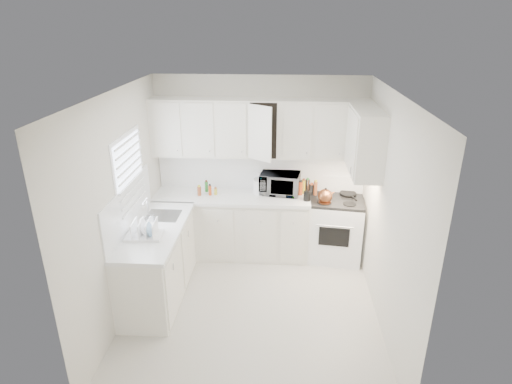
# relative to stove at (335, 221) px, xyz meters

# --- Properties ---
(floor) EXTENTS (3.20, 3.20, 0.00)m
(floor) POSITION_rel_stove_xyz_m (-1.10, -1.29, -0.60)
(floor) COLOR beige
(floor) RESTS_ON ground
(ceiling) EXTENTS (3.20, 3.20, 0.00)m
(ceiling) POSITION_rel_stove_xyz_m (-1.10, -1.29, 2.00)
(ceiling) COLOR white
(ceiling) RESTS_ON ground
(wall_back) EXTENTS (3.00, 0.00, 3.00)m
(wall_back) POSITION_rel_stove_xyz_m (-1.10, 0.31, 0.70)
(wall_back) COLOR silver
(wall_back) RESTS_ON ground
(wall_front) EXTENTS (3.00, 0.00, 3.00)m
(wall_front) POSITION_rel_stove_xyz_m (-1.10, -2.89, 0.70)
(wall_front) COLOR silver
(wall_front) RESTS_ON ground
(wall_left) EXTENTS (0.00, 3.20, 3.20)m
(wall_left) POSITION_rel_stove_xyz_m (-2.60, -1.29, 0.70)
(wall_left) COLOR silver
(wall_left) RESTS_ON ground
(wall_right) EXTENTS (0.00, 3.20, 3.20)m
(wall_right) POSITION_rel_stove_xyz_m (0.40, -1.29, 0.70)
(wall_right) COLOR silver
(wall_right) RESTS_ON ground
(window_blinds) EXTENTS (0.06, 0.96, 1.06)m
(window_blinds) POSITION_rel_stove_xyz_m (-2.58, -0.94, 0.95)
(window_blinds) COLOR white
(window_blinds) RESTS_ON wall_left
(lower_cabinets_back) EXTENTS (2.22, 0.60, 0.90)m
(lower_cabinets_back) POSITION_rel_stove_xyz_m (-1.49, 0.01, -0.15)
(lower_cabinets_back) COLOR silver
(lower_cabinets_back) RESTS_ON floor
(lower_cabinets_left) EXTENTS (0.60, 1.60, 0.90)m
(lower_cabinets_left) POSITION_rel_stove_xyz_m (-2.30, -1.09, -0.15)
(lower_cabinets_left) COLOR silver
(lower_cabinets_left) RESTS_ON floor
(countertop_back) EXTENTS (2.24, 0.64, 0.05)m
(countertop_back) POSITION_rel_stove_xyz_m (-1.49, 0.00, 0.33)
(countertop_back) COLOR silver
(countertop_back) RESTS_ON lower_cabinets_back
(countertop_left) EXTENTS (0.64, 1.62, 0.05)m
(countertop_left) POSITION_rel_stove_xyz_m (-2.29, -1.09, 0.33)
(countertop_left) COLOR silver
(countertop_left) RESTS_ON lower_cabinets_left
(backsplash_back) EXTENTS (2.98, 0.02, 0.55)m
(backsplash_back) POSITION_rel_stove_xyz_m (-1.10, 0.30, 0.63)
(backsplash_back) COLOR white
(backsplash_back) RESTS_ON wall_back
(backsplash_left) EXTENTS (0.02, 1.60, 0.55)m
(backsplash_left) POSITION_rel_stove_xyz_m (-2.59, -1.09, 0.63)
(backsplash_left) COLOR white
(backsplash_left) RESTS_ON wall_left
(upper_cabinets_back) EXTENTS (3.00, 0.33, 0.80)m
(upper_cabinets_back) POSITION_rel_stove_xyz_m (-1.10, 0.15, 0.90)
(upper_cabinets_back) COLOR silver
(upper_cabinets_back) RESTS_ON wall_back
(upper_cabinets_right) EXTENTS (0.33, 0.90, 0.80)m
(upper_cabinets_right) POSITION_rel_stove_xyz_m (0.23, -0.47, 0.90)
(upper_cabinets_right) COLOR silver
(upper_cabinets_right) RESTS_ON wall_right
(sink) EXTENTS (0.42, 0.38, 0.30)m
(sink) POSITION_rel_stove_xyz_m (-2.29, -0.74, 0.47)
(sink) COLOR gray
(sink) RESTS_ON countertop_left
(stove) EXTENTS (0.85, 0.73, 1.19)m
(stove) POSITION_rel_stove_xyz_m (0.00, 0.00, 0.00)
(stove) COLOR white
(stove) RESTS_ON floor
(tea_kettle) EXTENTS (0.28, 0.25, 0.23)m
(tea_kettle) POSITION_rel_stove_xyz_m (-0.18, -0.16, 0.46)
(tea_kettle) COLOR brown
(tea_kettle) RESTS_ON stove
(frying_pan) EXTENTS (0.35, 0.46, 0.04)m
(frying_pan) POSITION_rel_stove_xyz_m (0.18, 0.16, 0.37)
(frying_pan) COLOR black
(frying_pan) RESTS_ON stove
(microwave) EXTENTS (0.59, 0.38, 0.37)m
(microwave) POSITION_rel_stove_xyz_m (-0.81, 0.13, 0.54)
(microwave) COLOR gray
(microwave) RESTS_ON countertop_back
(rice_cooker) EXTENTS (0.24, 0.24, 0.24)m
(rice_cooker) POSITION_rel_stove_xyz_m (-1.07, 0.13, 0.47)
(rice_cooker) COLOR white
(rice_cooker) RESTS_ON countertop_back
(paper_towel) EXTENTS (0.12, 0.12, 0.27)m
(paper_towel) POSITION_rel_stove_xyz_m (-1.07, 0.21, 0.49)
(paper_towel) COLOR white
(paper_towel) RESTS_ON countertop_back
(utensil_crock) EXTENTS (0.13, 0.13, 0.32)m
(utensil_crock) POSITION_rel_stove_xyz_m (-0.42, -0.12, 0.51)
(utensil_crock) COLOR black
(utensil_crock) RESTS_ON countertop_back
(dish_rack) EXTENTS (0.43, 0.33, 0.22)m
(dish_rack) POSITION_rel_stove_xyz_m (-2.36, -1.31, 0.47)
(dish_rack) COLOR white
(dish_rack) RESTS_ON countertop_left
(spice_left_0) EXTENTS (0.06, 0.06, 0.13)m
(spice_left_0) POSITION_rel_stove_xyz_m (-1.95, 0.13, 0.42)
(spice_left_0) COLOR brown
(spice_left_0) RESTS_ON countertop_back
(spice_left_1) EXTENTS (0.06, 0.06, 0.13)m
(spice_left_1) POSITION_rel_stove_xyz_m (-1.88, 0.04, 0.42)
(spice_left_1) COLOR #297D2B
(spice_left_1) RESTS_ON countertop_back
(spice_left_2) EXTENTS (0.06, 0.06, 0.13)m
(spice_left_2) POSITION_rel_stove_xyz_m (-1.80, 0.13, 0.42)
(spice_left_2) COLOR #BF4319
(spice_left_2) RESTS_ON countertop_back
(spice_left_3) EXTENTS (0.06, 0.06, 0.13)m
(spice_left_3) POSITION_rel_stove_xyz_m (-1.73, 0.04, 0.42)
(spice_left_3) COLOR gold
(spice_left_3) RESTS_ON countertop_back
(sauce_right_0) EXTENTS (0.06, 0.06, 0.19)m
(sauce_right_0) POSITION_rel_stove_xyz_m (-0.52, 0.17, 0.45)
(sauce_right_0) COLOR #BF4319
(sauce_right_0) RESTS_ON countertop_back
(sauce_right_1) EXTENTS (0.06, 0.06, 0.19)m
(sauce_right_1) POSITION_rel_stove_xyz_m (-0.47, 0.11, 0.45)
(sauce_right_1) COLOR gold
(sauce_right_1) RESTS_ON countertop_back
(sauce_right_2) EXTENTS (0.06, 0.06, 0.19)m
(sauce_right_2) POSITION_rel_stove_xyz_m (-0.41, 0.17, 0.45)
(sauce_right_2) COLOR #562E18
(sauce_right_2) RESTS_ON countertop_back
(sauce_right_3) EXTENTS (0.06, 0.06, 0.19)m
(sauce_right_3) POSITION_rel_stove_xyz_m (-0.36, 0.11, 0.45)
(sauce_right_3) COLOR black
(sauce_right_3) RESTS_ON countertop_back
(sauce_right_4) EXTENTS (0.06, 0.06, 0.19)m
(sauce_right_4) POSITION_rel_stove_xyz_m (-0.30, 0.17, 0.45)
(sauce_right_4) COLOR brown
(sauce_right_4) RESTS_ON countertop_back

